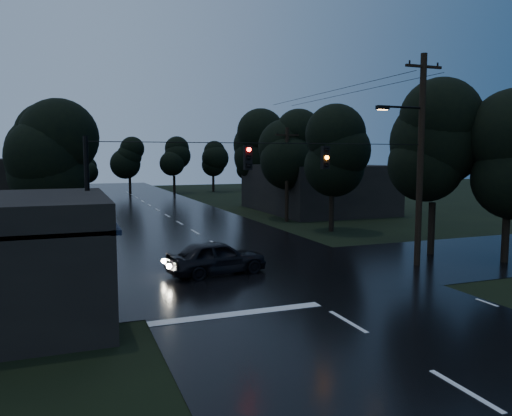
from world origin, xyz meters
TOP-DOWN VIEW (x-y plane):
  - ground at (0.00, 0.00)m, footprint 160.00×160.00m
  - main_road at (0.00, 30.00)m, footprint 12.00×120.00m
  - cross_street at (0.00, 12.00)m, footprint 60.00×9.00m
  - building_far_right at (14.00, 34.00)m, footprint 10.00×14.00m
  - utility_pole_main at (7.41, 11.00)m, footprint 3.50×0.30m
  - utility_pole_far at (8.30, 28.00)m, footprint 2.00×0.30m
  - anchor_pole_left at (-7.50, 11.00)m, footprint 0.18×0.18m
  - span_signals at (0.56, 10.99)m, footprint 15.00×0.37m
  - tree_corner_near at (10.00, 13.00)m, footprint 4.48×4.48m
  - tree_corner_far at (12.00, 10.00)m, footprint 3.92×3.92m
  - tree_left_a at (-9.00, 22.00)m, footprint 3.92×3.92m
  - tree_left_b at (-9.60, 30.00)m, footprint 4.20×4.20m
  - tree_left_c at (-10.20, 40.00)m, footprint 4.48×4.48m
  - tree_right_a at (9.00, 22.00)m, footprint 4.20×4.20m
  - tree_right_b at (9.60, 30.00)m, footprint 4.48×4.48m
  - tree_right_c at (10.20, 40.00)m, footprint 4.76×4.76m
  - car at (-2.05, 12.74)m, footprint 4.71×2.45m

SIDE VIEW (x-z plane):
  - ground at x=0.00m, z-range 0.00..0.00m
  - main_road at x=0.00m, z-range -0.01..0.01m
  - cross_street at x=0.00m, z-range -0.01..0.01m
  - car at x=-2.05m, z-range 0.00..1.53m
  - building_far_right at x=14.00m, z-range 0.00..4.40m
  - anchor_pole_left at x=-7.50m, z-range 0.00..6.00m
  - utility_pole_far at x=8.30m, z-range 0.13..7.63m
  - tree_corner_far at x=12.00m, z-range 1.11..9.37m
  - tree_left_a at x=-9.00m, z-range 1.11..9.37m
  - span_signals at x=0.56m, z-range 4.69..5.80m
  - utility_pole_main at x=7.41m, z-range 0.26..10.26m
  - tree_left_b at x=-9.60m, z-range 1.19..10.04m
  - tree_right_a at x=9.00m, z-range 1.19..10.04m
  - tree_corner_near at x=10.00m, z-range 1.27..10.71m
  - tree_left_c at x=-10.20m, z-range 1.27..10.71m
  - tree_right_b at x=9.60m, z-range 1.27..10.71m
  - tree_right_c at x=10.20m, z-range 1.35..11.38m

